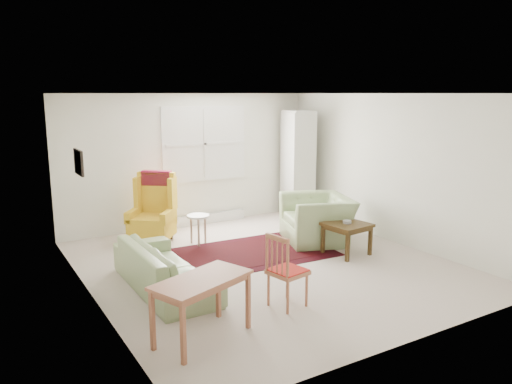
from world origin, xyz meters
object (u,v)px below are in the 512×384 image
sofa (165,258)px  desk (202,309)px  stool (198,229)px  cabinet (298,165)px  desk_chair (288,270)px  armchair (317,214)px  coffee_table (346,239)px  wingback_chair (151,208)px

sofa → desk: sofa is taller
sofa → stool: bearing=-37.3°
stool → sofa: bearing=-127.2°
cabinet → desk_chair: cabinet is taller
stool → desk_chair: size_ratio=0.56×
armchair → desk_chair: armchair is taller
coffee_table → desk: desk is taller
sofa → armchair: size_ratio=1.68×
wingback_chair → stool: (0.64, -0.49, -0.34)m
sofa → stool: (1.18, 1.55, -0.15)m
armchair → desk_chair: (-1.96, -1.95, -0.02)m
cabinet → armchair: bearing=-98.9°
cabinet → desk: (-3.87, -3.74, -0.75)m
desk → desk_chair: 1.23m
sofa → cabinet: bearing=-58.9°
coffee_table → desk_chair: bearing=-149.1°
stool → desk: bearing=-113.7°
desk_chair → coffee_table: bearing=-70.4°
desk → wingback_chair: bearing=78.7°
stool → armchair: bearing=-25.5°
coffee_table → cabinet: (0.75, 2.38, 0.83)m
sofa → stool: sofa is taller
armchair → wingback_chair: size_ratio=1.00×
desk_chair → wingback_chair: bearing=-2.6°
coffee_table → cabinet: cabinet is taller
sofa → cabinet: size_ratio=0.93×
armchair → desk: (-3.17, -2.17, -0.14)m
armchair → desk: bearing=-36.6°
coffee_table → stool: bearing=136.6°
coffee_table → desk_chair: 2.24m
sofa → desk_chair: size_ratio=2.22×
cabinet → desk_chair: 4.46m
sofa → desk: size_ratio=1.93×
cabinet → sofa: bearing=-133.6°
stool → cabinet: cabinet is taller
wingback_chair → armchair: bearing=10.7°
coffee_table → stool: 2.45m
armchair → coffee_table: bearing=15.7°
stool → cabinet: bearing=15.3°
sofa → cabinet: cabinet is taller
sofa → desk_chair: bearing=-140.6°
stool → cabinet: size_ratio=0.24×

